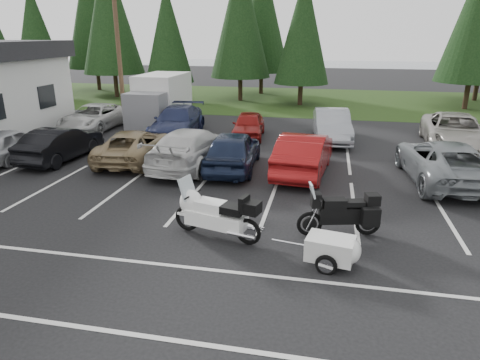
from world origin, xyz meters
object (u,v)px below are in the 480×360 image
object	(u,v)px
utility_pole	(118,44)
car_near_3	(192,148)
box_truck	(157,100)
car_near_4	(233,150)
car_near_2	(134,146)
car_far_1	(177,122)
car_near_1	(61,144)
touring_motorcycle	(216,210)
car_far_2	(248,125)
cargo_trailer	(330,251)
car_near_6	(444,161)
car_far_0	(94,117)
adventure_motorcycle	(340,209)
car_far_4	(455,131)
car_near_0	(9,144)
car_near_5	(304,153)
car_far_3	(332,125)

from	to	relation	value
utility_pole	car_near_3	size ratio (longest dim) A/B	1.63
box_truck	car_near_4	xyz separation A→B (m)	(6.51, -8.17, -0.65)
car_near_2	car_far_1	size ratio (longest dim) A/B	0.91
car_near_1	touring_motorcycle	distance (m)	10.41
car_far_2	cargo_trailer	xyz separation A→B (m)	(4.35, -12.69, -0.29)
car_near_6	car_near_2	bearing A→B (deg)	-5.60
car_far_1	cargo_trailer	world-z (taller)	car_far_1
car_far_0	adventure_motorcycle	size ratio (longest dim) A/B	2.00
car_far_4	cargo_trailer	bearing A→B (deg)	-109.21
car_far_0	cargo_trailer	size ratio (longest dim) A/B	3.19
car_near_0	car_near_5	world-z (taller)	car_near_5
cargo_trailer	utility_pole	bearing A→B (deg)	140.96
box_truck	car_near_5	bearing A→B (deg)	-40.98
car_far_4	cargo_trailer	world-z (taller)	car_far_4
utility_pole	car_near_6	bearing A→B (deg)	-24.69
car_near_3	car_far_2	xyz separation A→B (m)	(1.32, 5.61, -0.13)
utility_pole	car_near_2	distance (m)	9.32
car_far_0	car_far_3	world-z (taller)	car_far_3
cargo_trailer	car_near_4	bearing A→B (deg)	129.91
car_near_0	cargo_trailer	size ratio (longest dim) A/B	2.56
car_near_0	car_far_1	distance (m)	8.10
car_near_4	car_near_3	bearing A→B (deg)	-4.68
car_near_4	car_far_4	world-z (taller)	car_far_4
car_near_1	adventure_motorcycle	world-z (taller)	adventure_motorcycle
car_near_2	car_far_3	bearing A→B (deg)	-151.95
car_near_1	car_near_2	size ratio (longest dim) A/B	0.90
utility_pole	touring_motorcycle	world-z (taller)	utility_pole
car_near_3	touring_motorcycle	world-z (taller)	touring_motorcycle
car_near_3	car_far_0	size ratio (longest dim) A/B	1.08
car_near_6	box_truck	bearing A→B (deg)	-33.64
utility_pole	car_near_0	distance (m)	9.28
adventure_motorcycle	car_far_2	bearing A→B (deg)	98.81
car_near_2	car_near_5	xyz separation A→B (m)	(7.30, -0.28, 0.13)
car_far_2	cargo_trailer	bearing A→B (deg)	-76.14
car_far_0	car_near_3	bearing A→B (deg)	-37.38
utility_pole	touring_motorcycle	distance (m)	17.15
car_far_1	adventure_motorcycle	bearing A→B (deg)	-55.98
car_near_4	car_far_2	bearing A→B (deg)	-88.82
adventure_motorcycle	car_far_1	bearing A→B (deg)	114.73
utility_pole	car_near_0	xyz separation A→B (m)	(-1.39, -8.26, -4.00)
car_far_2	car_near_6	bearing A→B (deg)	-38.60
car_near_1	adventure_motorcycle	xyz separation A→B (m)	(11.80, -5.15, 0.05)
utility_pole	car_near_6	size ratio (longest dim) A/B	1.60
car_far_3	car_near_1	bearing A→B (deg)	-157.84
box_truck	car_far_4	size ratio (longest dim) A/B	0.96
car_near_0	car_near_2	bearing A→B (deg)	-173.28
car_near_0	car_near_6	size ratio (longest dim) A/B	0.73
car_far_2	touring_motorcycle	xyz separation A→B (m)	(1.32, -11.79, 0.14)
car_near_1	car_far_3	world-z (taller)	car_far_3
car_near_5	car_far_2	xyz separation A→B (m)	(-3.28, 5.63, -0.15)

